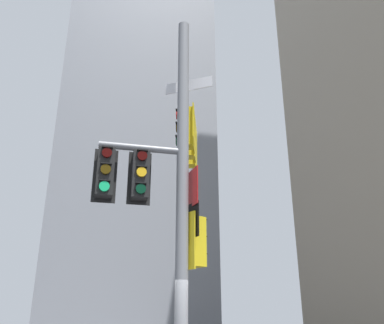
% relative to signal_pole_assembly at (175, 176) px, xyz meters
% --- Properties ---
extents(building_mid_block, '(12.46, 12.46, 32.28)m').
position_rel_signal_pole_assembly_xyz_m(building_mid_block, '(2.10, 26.49, 11.41)').
color(building_mid_block, '#9399A3').
rests_on(building_mid_block, ground).
extents(signal_pole_assembly, '(2.79, 2.57, 8.48)m').
position_rel_signal_pole_assembly_xyz_m(signal_pole_assembly, '(0.00, 0.00, 0.00)').
color(signal_pole_assembly, gray).
rests_on(signal_pole_assembly, ground).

